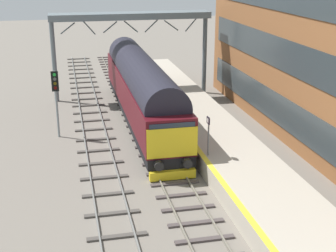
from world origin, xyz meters
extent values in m
plane|color=slate|center=(0.00, 0.00, 0.00)|extent=(140.00, 140.00, 0.00)
cube|color=gray|center=(-0.72, 0.00, 0.07)|extent=(0.07, 60.00, 0.15)
cube|color=gray|center=(0.72, 0.00, 0.07)|extent=(0.07, 60.00, 0.15)
cube|color=#49403F|center=(0.00, -10.67, 0.04)|extent=(2.50, 0.26, 0.09)
cube|color=#49403F|center=(0.00, -9.33, 0.04)|extent=(2.50, 0.26, 0.09)
cube|color=#49403F|center=(0.00, -8.00, 0.04)|extent=(2.50, 0.26, 0.09)
cube|color=#49403F|center=(0.00, -6.67, 0.04)|extent=(2.50, 0.26, 0.09)
cube|color=#49403F|center=(0.00, -5.33, 0.04)|extent=(2.50, 0.26, 0.09)
cube|color=#49403F|center=(0.00, -4.00, 0.04)|extent=(2.50, 0.26, 0.09)
cube|color=#49403F|center=(0.00, -2.67, 0.04)|extent=(2.50, 0.26, 0.09)
cube|color=#49403F|center=(0.00, -1.33, 0.04)|extent=(2.50, 0.26, 0.09)
cube|color=#49403F|center=(0.00, 0.00, 0.04)|extent=(2.50, 0.26, 0.09)
cube|color=#49403F|center=(0.00, 1.33, 0.04)|extent=(2.50, 0.26, 0.09)
cube|color=#49403F|center=(0.00, 2.67, 0.04)|extent=(2.50, 0.26, 0.09)
cube|color=#49403F|center=(0.00, 4.00, 0.04)|extent=(2.50, 0.26, 0.09)
cube|color=#49403F|center=(0.00, 5.33, 0.04)|extent=(2.50, 0.26, 0.09)
cube|color=#49403F|center=(0.00, 6.67, 0.04)|extent=(2.50, 0.26, 0.09)
cube|color=#49403F|center=(0.00, 8.00, 0.04)|extent=(2.50, 0.26, 0.09)
cube|color=#49403F|center=(0.00, 9.33, 0.04)|extent=(2.50, 0.26, 0.09)
cube|color=#49403F|center=(0.00, 10.67, 0.04)|extent=(2.50, 0.26, 0.09)
cube|color=#49403F|center=(0.00, 12.00, 0.04)|extent=(2.50, 0.26, 0.09)
cube|color=#49403F|center=(0.00, 13.33, 0.04)|extent=(2.50, 0.26, 0.09)
cube|color=#49403F|center=(0.00, 14.67, 0.04)|extent=(2.50, 0.26, 0.09)
cube|color=#49403F|center=(0.00, 16.00, 0.04)|extent=(2.50, 0.26, 0.09)
cube|color=#49403F|center=(0.00, 17.33, 0.04)|extent=(2.50, 0.26, 0.09)
cube|color=#49403F|center=(0.00, 18.67, 0.04)|extent=(2.50, 0.26, 0.09)
cube|color=#49403F|center=(0.00, 20.00, 0.04)|extent=(2.50, 0.26, 0.09)
cube|color=#49403F|center=(0.00, 21.33, 0.04)|extent=(2.50, 0.26, 0.09)
cube|color=#49403F|center=(0.00, 22.67, 0.04)|extent=(2.50, 0.26, 0.09)
cube|color=#49403F|center=(0.00, 24.00, 0.04)|extent=(2.50, 0.26, 0.09)
cube|color=#49403F|center=(0.00, 25.33, 0.04)|extent=(2.50, 0.26, 0.09)
cube|color=#49403F|center=(0.00, 26.67, 0.04)|extent=(2.50, 0.26, 0.09)
cube|color=#49403F|center=(0.00, 28.00, 0.04)|extent=(2.50, 0.26, 0.09)
cube|color=#49403F|center=(0.00, 29.33, 0.04)|extent=(2.50, 0.26, 0.09)
cube|color=slate|center=(-4.17, 0.00, 0.07)|extent=(0.07, 60.00, 0.15)
cube|color=slate|center=(-2.74, 0.00, 0.07)|extent=(0.07, 60.00, 0.15)
cube|color=#4A4540|center=(-3.46, -9.68, 0.04)|extent=(2.50, 0.26, 0.09)
cube|color=#4A4540|center=(-3.46, -7.74, 0.04)|extent=(2.50, 0.26, 0.09)
cube|color=#4A4540|center=(-3.46, -5.81, 0.04)|extent=(2.50, 0.26, 0.09)
cube|color=#4A4540|center=(-3.46, -3.87, 0.04)|extent=(2.50, 0.26, 0.09)
cube|color=#4A4540|center=(-3.46, -1.94, 0.04)|extent=(2.50, 0.26, 0.09)
cube|color=#4A4540|center=(-3.46, 0.00, 0.04)|extent=(2.50, 0.26, 0.09)
cube|color=#4A4540|center=(-3.46, 1.94, 0.04)|extent=(2.50, 0.26, 0.09)
cube|color=#4A4540|center=(-3.46, 3.87, 0.04)|extent=(2.50, 0.26, 0.09)
cube|color=#4A4540|center=(-3.46, 5.81, 0.04)|extent=(2.50, 0.26, 0.09)
cube|color=#4A4540|center=(-3.46, 7.74, 0.04)|extent=(2.50, 0.26, 0.09)
cube|color=#4A4540|center=(-3.46, 9.68, 0.04)|extent=(2.50, 0.26, 0.09)
cube|color=#4A4540|center=(-3.46, 11.61, 0.04)|extent=(2.50, 0.26, 0.09)
cube|color=#4A4540|center=(-3.46, 13.55, 0.04)|extent=(2.50, 0.26, 0.09)
cube|color=#4A4540|center=(-3.46, 15.48, 0.04)|extent=(2.50, 0.26, 0.09)
cube|color=#4A4540|center=(-3.46, 17.42, 0.04)|extent=(2.50, 0.26, 0.09)
cube|color=#4A4540|center=(-3.46, 19.35, 0.04)|extent=(2.50, 0.26, 0.09)
cube|color=#4A4540|center=(-3.46, 21.29, 0.04)|extent=(2.50, 0.26, 0.09)
cube|color=#4A4540|center=(-3.46, 23.23, 0.04)|extent=(2.50, 0.26, 0.09)
cube|color=#4A4540|center=(-3.46, 25.16, 0.04)|extent=(2.50, 0.26, 0.09)
cube|color=#4A4540|center=(-3.46, 27.10, 0.04)|extent=(2.50, 0.26, 0.09)
cube|color=#4A4540|center=(-3.46, 29.03, 0.04)|extent=(2.50, 0.26, 0.09)
cube|color=#B7AD9B|center=(3.60, 0.00, 0.50)|extent=(4.00, 44.00, 1.00)
cube|color=yellow|center=(1.75, 0.00, 1.00)|extent=(0.30, 44.00, 0.01)
cube|color=brown|center=(10.11, -0.77, 6.94)|extent=(4.31, 28.48, 13.88)
cube|color=#30393D|center=(7.92, -0.77, 1.91)|extent=(0.06, 26.21, 1.94)
cube|color=#30393D|center=(7.92, -0.77, 5.38)|extent=(0.06, 26.21, 1.94)
cube|color=black|center=(0.00, 4.98, 0.82)|extent=(2.56, 19.26, 0.60)
cube|color=#4F0F17|center=(0.00, 4.98, 2.17)|extent=(2.70, 19.26, 2.10)
cylinder|color=black|center=(0.00, 4.98, 3.40)|extent=(2.56, 17.72, 2.57)
cube|color=yellow|center=(0.00, -4.69, 2.02)|extent=(2.65, 0.08, 1.58)
cube|color=#232D3D|center=(0.00, -4.67, 2.75)|extent=(2.38, 0.04, 0.64)
cube|color=#232D3D|center=(1.37, 4.98, 2.47)|extent=(0.04, 13.48, 0.44)
cylinder|color=black|center=(-0.75, -4.90, 0.92)|extent=(0.48, 0.35, 0.48)
cylinder|color=black|center=(0.75, -4.90, 0.92)|extent=(0.48, 0.35, 0.48)
cube|color=yellow|center=(0.00, -4.75, 0.29)|extent=(2.43, 0.36, 0.47)
cylinder|color=black|center=(0.00, -2.86, 0.52)|extent=(1.64, 1.04, 1.04)
cylinder|color=black|center=(0.00, -1.76, 0.52)|extent=(1.64, 1.04, 1.04)
cylinder|color=black|center=(0.00, -0.66, 0.52)|extent=(1.64, 1.04, 1.04)
cylinder|color=black|center=(0.00, 10.62, 0.52)|extent=(1.64, 1.04, 1.04)
cylinder|color=black|center=(0.00, 11.72, 0.52)|extent=(1.64, 1.04, 1.04)
cylinder|color=black|center=(0.00, 12.82, 0.52)|extent=(1.64, 1.04, 1.04)
cylinder|color=gray|center=(-5.73, 3.09, 2.16)|extent=(0.14, 0.14, 4.32)
cube|color=black|center=(-5.73, 3.03, 3.69)|extent=(0.44, 0.10, 1.27)
cylinder|color=green|center=(-5.73, 2.97, 4.12)|extent=(0.20, 0.06, 0.20)
cylinder|color=#50504E|center=(-5.73, 2.97, 3.84)|extent=(0.20, 0.06, 0.20)
cylinder|color=#53470A|center=(-5.73, 2.97, 3.56)|extent=(0.20, 0.06, 0.20)
cylinder|color=#500807|center=(-5.73, 2.97, 3.28)|extent=(0.20, 0.06, 0.20)
cylinder|color=slate|center=(2.02, -4.31, 2.07)|extent=(0.08, 0.08, 2.12)
cube|color=black|center=(1.99, -4.31, 2.95)|extent=(0.05, 0.44, 0.36)
cube|color=white|center=(1.96, -4.31, 2.95)|extent=(0.01, 0.20, 0.24)
cylinder|color=slate|center=(-5.86, 11.67, 3.20)|extent=(0.36, 0.36, 6.40)
cylinder|color=slate|center=(6.50, 11.67, 3.20)|extent=(0.36, 0.36, 6.40)
cube|color=slate|center=(0.32, 11.67, 6.65)|extent=(12.76, 2.00, 0.50)
cylinder|color=slate|center=(-4.63, 11.67, 5.80)|extent=(1.18, 0.10, 0.91)
cylinder|color=slate|center=(-2.98, 11.67, 5.80)|extent=(0.98, 0.10, 1.13)
cylinder|color=slate|center=(-1.33, 11.67, 5.80)|extent=(1.17, 0.10, 0.93)
cylinder|color=slate|center=(0.32, 11.67, 5.80)|extent=(1.14, 0.10, 0.97)
cylinder|color=slate|center=(1.97, 11.67, 5.80)|extent=(1.11, 0.10, 1.01)
cylinder|color=slate|center=(3.62, 11.67, 5.80)|extent=(1.20, 0.10, 0.89)
cylinder|color=slate|center=(5.27, 11.67, 5.80)|extent=(1.00, 0.10, 1.12)
camera|label=1|loc=(-5.09, -26.93, 10.78)|focal=51.45mm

